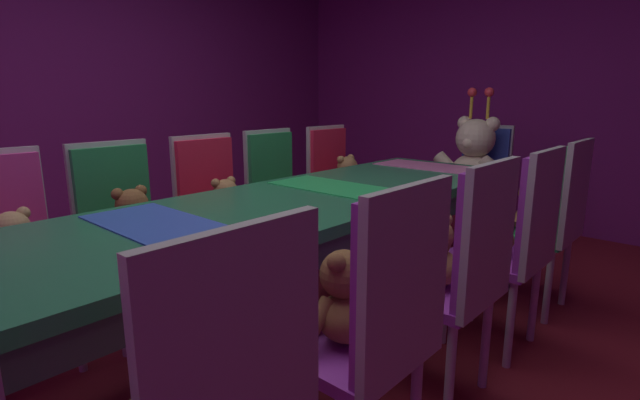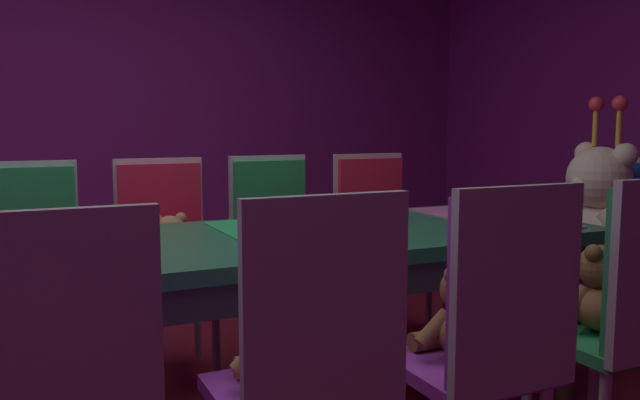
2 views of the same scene
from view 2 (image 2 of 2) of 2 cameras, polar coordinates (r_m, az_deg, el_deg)
The scene contains 19 objects.
wall_left at distance 4.78m, azimuth -21.54°, elevation 9.34°, with size 0.12×6.40×2.80m, color #721E72.
banquet_table at distance 2.24m, azimuth -16.11°, elevation -6.00°, with size 0.90×3.50×0.75m.
chair_left_2 at distance 3.00m, azimuth -24.30°, elevation -4.32°, with size 0.42×0.41×0.98m.
teddy_left_2 at distance 2.86m, azimuth -24.24°, elevation -4.89°, with size 0.26×0.34×0.32m.
chair_left_3 at distance 3.06m, azimuth -13.72°, elevation -3.72°, with size 0.42×0.41×0.98m.
teddy_left_3 at distance 2.93m, azimuth -13.13°, elevation -4.45°, with size 0.24×0.31×0.29m.
chair_left_4 at distance 3.25m, azimuth -4.14°, elevation -2.94°, with size 0.42×0.41×0.98m.
chair_left_5 at distance 3.46m, azimuth 4.87°, elevation -2.36°, with size 0.42×0.41×0.98m.
teddy_left_5 at distance 3.34m, azimuth 6.13°, elevation -2.76°, with size 0.26×0.33×0.32m.
chair_right_2 at distance 1.44m, azimuth -22.67°, elevation -15.88°, with size 0.42×0.41×0.98m.
teddy_right_2 at distance 1.58m, azimuth -22.93°, elevation -14.17°, with size 0.25×0.32×0.30m.
chair_right_3 at distance 1.58m, azimuth -0.65°, elevation -13.42°, with size 0.42×0.41×0.98m.
teddy_right_3 at distance 1.70m, azimuth -2.72°, elevation -12.27°, with size 0.24×0.31×0.29m.
chair_right_4 at distance 1.84m, azimuth 15.32°, elevation -10.70°, with size 0.42×0.41×0.98m.
teddy_right_4 at distance 1.95m, azimuth 12.52°, elevation -10.15°, with size 0.23×0.30×0.28m.
chair_right_5 at distance 2.23m, azimuth 26.31°, elevation -8.05°, with size 0.42×0.41×0.98m.
teddy_right_5 at distance 2.33m, azimuth 23.48°, elevation -7.61°, with size 0.24×0.32×0.30m.
throne_chair at distance 3.45m, azimuth 25.04°, elevation -3.01°, with size 0.41×0.42×0.98m.
king_teddy_bear at distance 3.31m, azimuth 23.31°, elevation -1.18°, with size 0.63×0.49×0.81m.
Camera 2 is at (2.16, -0.34, 1.14)m, focal length 36.03 mm.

